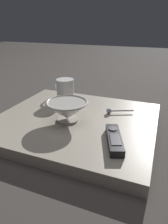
% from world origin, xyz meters
% --- Properties ---
extents(ground_plane, '(6.00, 6.00, 0.00)m').
position_xyz_m(ground_plane, '(0.00, 0.00, 0.00)').
color(ground_plane, '#47423D').
extents(table, '(0.63, 0.55, 0.04)m').
position_xyz_m(table, '(0.00, 0.00, 0.02)').
color(table, '#B7AD99').
rests_on(table, ground).
extents(cereal_bowl, '(0.17, 0.17, 0.08)m').
position_xyz_m(cereal_bowl, '(0.02, 0.03, 0.09)').
color(cereal_bowl, beige).
rests_on(cereal_bowl, table).
extents(coffee_mug, '(0.12, 0.09, 0.10)m').
position_xyz_m(coffee_mug, '(0.14, -0.18, 0.09)').
color(coffee_mug, white).
rests_on(coffee_mug, table).
extents(teaspoon, '(0.11, 0.06, 0.02)m').
position_xyz_m(teaspoon, '(-0.13, -0.09, 0.05)').
color(teaspoon, '#A3A5B2').
rests_on(teaspoon, table).
extents(tv_remote_near, '(0.10, 0.17, 0.03)m').
position_xyz_m(tv_remote_near, '(-0.19, 0.12, 0.06)').
color(tv_remote_near, black).
rests_on(tv_remote_near, table).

